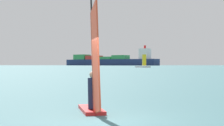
% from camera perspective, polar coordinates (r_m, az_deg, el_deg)
% --- Properties ---
extents(ground_plane, '(4000.00, 4000.00, 0.00)m').
position_cam_1_polar(ground_plane, '(11.23, -1.61, -8.69)').
color(ground_plane, '#386066').
extents(windsurfer, '(1.40, 3.14, 4.26)m').
position_cam_1_polar(windsurfer, '(12.25, -2.99, -3.16)').
color(windsurfer, red).
rests_on(windsurfer, ground_plane).
extents(cargo_ship, '(195.91, 113.11, 37.54)m').
position_cam_1_polar(cargo_ship, '(714.41, -0.39, 0.37)').
color(cargo_ship, navy).
rests_on(cargo_ship, ground_plane).
extents(distant_headland, '(850.78, 500.97, 27.99)m').
position_cam_1_polar(distant_headland, '(1576.98, -1.07, 0.19)').
color(distant_headland, '#60665B').
rests_on(distant_headland, ground_plane).
extents(small_sailboat, '(9.06, 4.36, 8.51)m').
position_cam_1_polar(small_sailboat, '(206.79, 4.92, -0.52)').
color(small_sailboat, white).
rests_on(small_sailboat, ground_plane).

